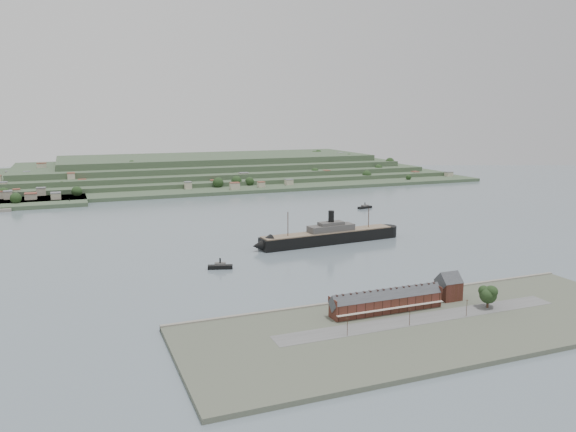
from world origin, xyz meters
name	(u,v)px	position (x,y,z in m)	size (l,w,h in m)	color
ground	(278,239)	(0.00, 0.00, 0.00)	(1400.00, 1400.00, 0.00)	slate
near_shore	(428,324)	(0.00, -186.75, 1.01)	(220.00, 80.00, 2.60)	#4C5142
terrace_row	(386,301)	(-10.00, -168.02, 6.84)	(55.60, 9.80, 11.07)	#472419
gabled_building	(448,287)	(27.50, -164.00, 8.19)	(10.40, 10.18, 14.09)	#472419
far_peninsula	(198,171)	(27.91, 393.10, 11.88)	(760.00, 309.00, 30.00)	#31462F
steamship	(325,237)	(25.45, -26.96, 5.19)	(117.27, 23.01, 28.12)	black
tugboat	(220,266)	(-60.94, -63.55, 1.62)	(15.23, 7.97, 6.63)	black
ferry_west	(70,203)	(-141.99, 225.00, 1.48)	(16.56, 5.41, 6.13)	black
ferry_east	(365,207)	(126.10, 94.42, 1.43)	(16.41, 8.46, 5.93)	black
fig_tree	(489,294)	(37.04, -181.59, 8.81)	(9.99, 8.66, 11.15)	#442C1F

